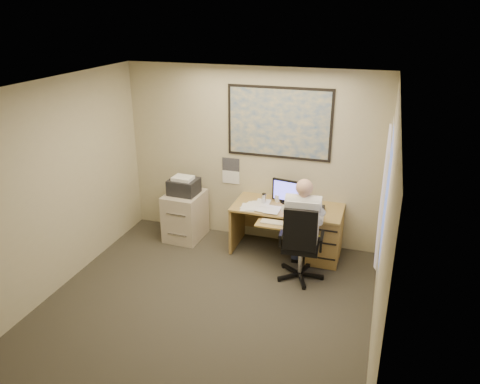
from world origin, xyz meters
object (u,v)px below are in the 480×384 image
(desk, at_px, (309,228))
(filing_cabinet, at_px, (185,212))
(person, at_px, (302,229))
(office_chair, at_px, (300,258))

(desk, relative_size, filing_cabinet, 1.53)
(filing_cabinet, relative_size, person, 0.73)
(office_chair, bearing_deg, filing_cabinet, 157.34)
(person, bearing_deg, office_chair, -96.73)
(desk, height_order, person, person)
(desk, distance_m, office_chair, 0.72)
(office_chair, bearing_deg, person, 84.23)
(person, bearing_deg, filing_cabinet, 158.56)
(office_chair, xyz_separation_m, person, (0.00, 0.08, 0.39))
(desk, distance_m, person, 0.69)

